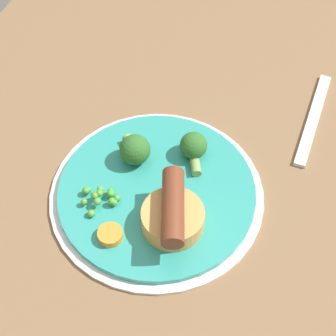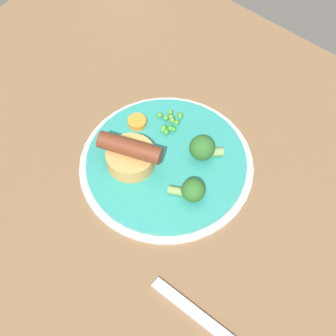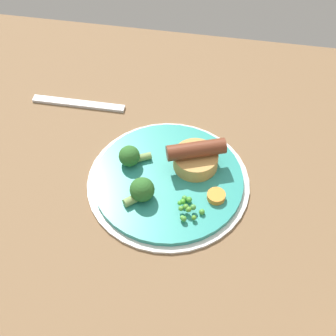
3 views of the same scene
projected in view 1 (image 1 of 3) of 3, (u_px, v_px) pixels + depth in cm
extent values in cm
cube|color=brown|center=(183.00, 172.00, 77.14)|extent=(110.00, 80.00, 3.00)
cylinder|color=silver|center=(157.00, 195.00, 72.75)|extent=(27.72, 27.72, 0.50)
cylinder|color=teal|center=(157.00, 193.00, 72.39)|extent=(25.50, 25.50, 1.40)
cylinder|color=tan|center=(173.00, 219.00, 67.65)|extent=(7.68, 7.68, 2.77)
cylinder|color=#33190C|center=(173.00, 213.00, 66.66)|extent=(6.14, 6.14, 0.30)
cylinder|color=brown|center=(173.00, 207.00, 65.45)|extent=(10.28, 5.94, 2.70)
sphere|color=#499335|center=(86.00, 191.00, 70.82)|extent=(0.96, 0.96, 0.96)
sphere|color=#4A9A42|center=(97.00, 202.00, 69.38)|extent=(0.97, 0.97, 0.97)
sphere|color=green|center=(88.00, 190.00, 70.97)|extent=(0.78, 0.78, 0.78)
sphere|color=#48963A|center=(117.00, 198.00, 70.30)|extent=(0.94, 0.94, 0.94)
sphere|color=#53992E|center=(84.00, 202.00, 69.88)|extent=(0.81, 0.81, 0.81)
sphere|color=green|center=(111.00, 191.00, 70.81)|extent=(0.76, 0.76, 0.76)
sphere|color=green|center=(95.00, 195.00, 69.95)|extent=(0.72, 0.72, 0.72)
sphere|color=green|center=(111.00, 194.00, 70.39)|extent=(0.94, 0.94, 0.94)
sphere|color=#4FA037|center=(100.00, 189.00, 70.63)|extent=(0.87, 0.87, 0.87)
sphere|color=#509733|center=(101.00, 193.00, 70.09)|extent=(0.76, 0.76, 0.76)
sphere|color=#539B32|center=(95.00, 196.00, 69.76)|extent=(0.91, 0.91, 0.91)
sphere|color=#529835|center=(99.00, 193.00, 69.91)|extent=(0.92, 0.92, 0.92)
sphere|color=green|center=(112.00, 201.00, 69.78)|extent=(0.97, 0.97, 0.97)
sphere|color=green|center=(114.00, 203.00, 69.89)|extent=(0.82, 0.82, 0.82)
sphere|color=#4C9E38|center=(91.00, 213.00, 69.15)|extent=(0.97, 0.97, 0.97)
sphere|color=#2D6628|center=(135.00, 150.00, 73.11)|extent=(4.09, 4.09, 4.09)
cylinder|color=#7A9E56|center=(130.00, 143.00, 75.47)|extent=(2.58, 2.53, 1.43)
sphere|color=#2D6628|center=(193.00, 145.00, 73.82)|extent=(3.65, 3.65, 3.65)
cylinder|color=#7A9E56|center=(195.00, 166.00, 73.33)|extent=(3.00, 2.36, 1.28)
cylinder|color=orange|center=(110.00, 235.00, 67.30)|extent=(3.59, 3.59, 1.09)
cube|color=silver|center=(313.00, 119.00, 80.48)|extent=(18.00, 1.65, 0.60)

